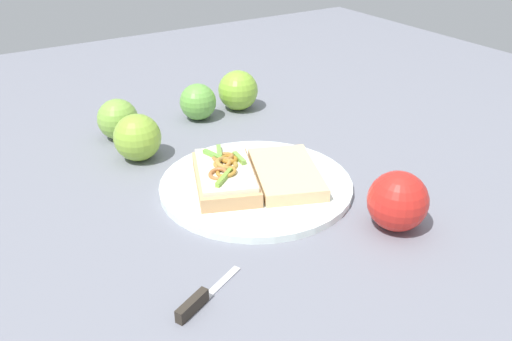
% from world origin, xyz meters
% --- Properties ---
extents(ground_plane, '(2.00, 2.00, 0.00)m').
position_xyz_m(ground_plane, '(0.00, 0.00, 0.00)').
color(ground_plane, slate).
rests_on(ground_plane, ground).
extents(plate, '(0.30, 0.30, 0.01)m').
position_xyz_m(plate, '(0.00, 0.00, 0.01)').
color(plate, white).
rests_on(plate, ground_plane).
extents(sandwich, '(0.14, 0.18, 0.04)m').
position_xyz_m(sandwich, '(-0.04, 0.02, 0.03)').
color(sandwich, tan).
rests_on(sandwich, plate).
extents(bread_slice_side, '(0.15, 0.18, 0.02)m').
position_xyz_m(bread_slice_side, '(0.04, -0.02, 0.02)').
color(bread_slice_side, '#E3C38B').
rests_on(bread_slice_side, plate).
extents(apple_0, '(0.12, 0.12, 0.08)m').
position_xyz_m(apple_0, '(0.14, 0.30, 0.04)').
color(apple_0, '#87BB37').
rests_on(apple_0, ground_plane).
extents(apple_1, '(0.10, 0.10, 0.07)m').
position_xyz_m(apple_1, '(0.05, 0.30, 0.04)').
color(apple_1, '#69AD45').
rests_on(apple_1, ground_plane).
extents(apple_2, '(0.11, 0.11, 0.08)m').
position_xyz_m(apple_2, '(-0.12, 0.29, 0.04)').
color(apple_2, '#80B244').
rests_on(apple_2, ground_plane).
extents(apple_3, '(0.11, 0.11, 0.08)m').
position_xyz_m(apple_3, '(-0.12, 0.19, 0.04)').
color(apple_3, '#8AB73A').
rests_on(apple_3, ground_plane).
extents(apple_4, '(0.11, 0.11, 0.08)m').
position_xyz_m(apple_4, '(0.11, -0.19, 0.04)').
color(apple_4, red).
rests_on(apple_4, ground_plane).
extents(knife, '(0.11, 0.06, 0.02)m').
position_xyz_m(knife, '(-0.19, -0.19, 0.01)').
color(knife, silver).
rests_on(knife, ground_plane).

